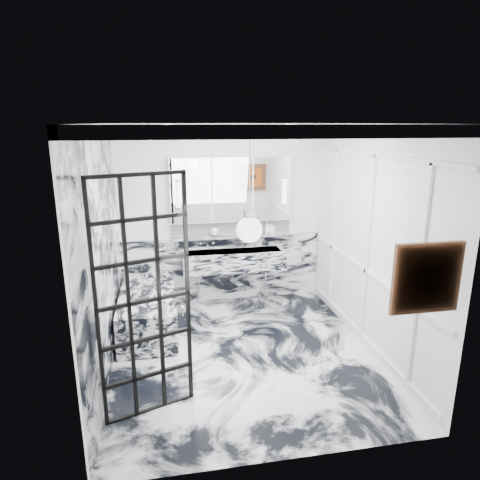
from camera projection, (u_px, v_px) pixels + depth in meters
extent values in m
plane|color=silver|center=(243.00, 353.00, 5.39)|extent=(3.60, 3.60, 0.00)
plane|color=white|center=(244.00, 124.00, 4.65)|extent=(3.60, 3.60, 0.00)
plane|color=white|center=(222.00, 215.00, 6.73)|extent=(3.60, 0.00, 3.60)
plane|color=white|center=(287.00, 311.00, 3.31)|extent=(3.60, 0.00, 3.60)
plane|color=white|center=(102.00, 254.00, 4.74)|extent=(0.00, 3.60, 3.60)
plane|color=white|center=(370.00, 240.00, 5.30)|extent=(0.00, 3.60, 3.60)
cube|color=silver|center=(223.00, 268.00, 6.93)|extent=(3.18, 0.05, 1.05)
cube|color=silver|center=(104.00, 259.00, 4.76)|extent=(0.02, 3.56, 2.68)
cube|color=white|center=(368.00, 248.00, 5.32)|extent=(0.03, 3.40, 2.30)
imported|color=#8C5919|center=(267.00, 228.00, 6.82)|extent=(0.09, 0.09, 0.20)
imported|color=#4C4C51|center=(272.00, 228.00, 6.84)|extent=(0.11, 0.11, 0.19)
imported|color=silver|center=(270.00, 229.00, 6.84)|extent=(0.14, 0.14, 0.15)
sphere|color=white|center=(214.00, 232.00, 6.68)|extent=(0.13, 0.13, 0.13)
cylinder|color=#8C5919|center=(251.00, 231.00, 6.79)|extent=(0.04, 0.04, 0.10)
cylinder|color=silver|center=(166.00, 310.00, 5.19)|extent=(0.09, 0.09, 0.12)
cube|color=#C25013|center=(427.00, 278.00, 3.51)|extent=(0.51, 0.05, 0.51)
sphere|color=white|center=(249.00, 230.00, 3.58)|extent=(0.22, 0.22, 0.22)
cube|color=silver|center=(234.00, 260.00, 6.70)|extent=(1.60, 0.45, 0.30)
cube|color=silver|center=(232.00, 236.00, 6.76)|extent=(1.90, 0.14, 0.04)
cube|color=white|center=(231.00, 227.00, 6.79)|extent=(1.90, 0.03, 0.23)
cube|color=white|center=(232.00, 189.00, 6.57)|extent=(1.90, 0.16, 1.00)
cylinder|color=white|center=(178.00, 194.00, 6.35)|extent=(0.07, 0.07, 0.40)
cylinder|color=white|center=(285.00, 191.00, 6.63)|extent=(0.07, 0.07, 0.40)
cube|color=silver|center=(148.00, 311.00, 5.96)|extent=(0.75, 1.65, 0.55)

